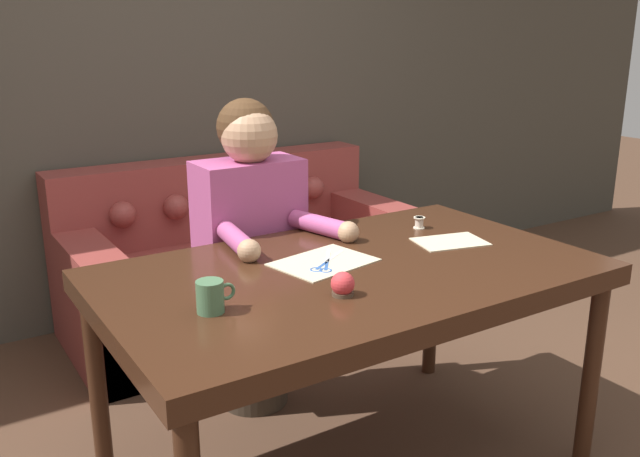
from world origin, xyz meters
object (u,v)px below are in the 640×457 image
at_px(dining_table, 351,287).
at_px(scissors, 325,265).
at_px(pin_cushion, 343,285).
at_px(couch, 238,267).
at_px(person, 252,254).
at_px(thread_spool, 419,223).
at_px(mug, 211,296).

xyz_separation_m(dining_table, scissors, (-0.06, 0.06, 0.07)).
distance_m(scissors, pin_cushion, 0.26).
distance_m(couch, scissors, 1.45).
bearing_deg(couch, person, -111.40).
bearing_deg(person, thread_spool, -35.10).
xyz_separation_m(couch, scissors, (-0.31, -1.33, 0.47)).
bearing_deg(person, couch, 68.60).
xyz_separation_m(dining_table, mug, (-0.53, -0.10, 0.11)).
height_order(dining_table, couch, couch).
xyz_separation_m(couch, thread_spool, (0.23, -1.16, 0.49)).
bearing_deg(mug, pin_cushion, -14.11).
relative_size(scissors, pin_cushion, 2.91).
distance_m(thread_spool, pin_cushion, 0.77).
bearing_deg(dining_table, person, 95.30).
distance_m(scissors, thread_spool, 0.57).
xyz_separation_m(scissors, pin_cushion, (-0.10, -0.24, 0.03)).
relative_size(dining_table, thread_spool, 35.54).
xyz_separation_m(couch, pin_cushion, (-0.41, -1.58, 0.50)).
bearing_deg(couch, dining_table, -100.22).
distance_m(mug, thread_spool, 1.06).
bearing_deg(thread_spool, couch, 101.30).
height_order(mug, pin_cushion, mug).
bearing_deg(pin_cushion, person, 82.50).
bearing_deg(thread_spool, person, 144.90).
height_order(dining_table, thread_spool, thread_spool).
height_order(dining_table, mug, mug).
bearing_deg(pin_cushion, scissors, 68.31).
bearing_deg(dining_table, mug, -169.81).
relative_size(couch, scissors, 8.51).
bearing_deg(pin_cushion, couch, 75.39).
distance_m(person, pin_cushion, 0.81).
bearing_deg(scissors, pin_cushion, -111.69).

